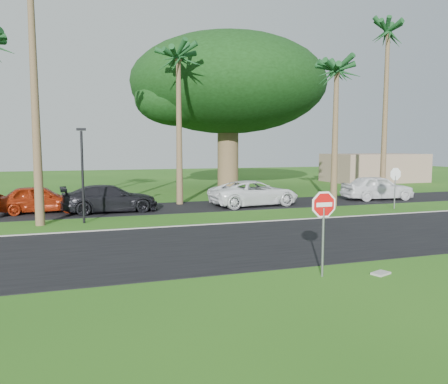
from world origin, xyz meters
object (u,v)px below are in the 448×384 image
at_px(stop_sign_near, 323,216).
at_px(car_pickup, 377,188).
at_px(car_minivan, 254,193).
at_px(car_dark, 110,199).
at_px(stop_sign_far, 395,179).
at_px(car_red, 40,199).

relative_size(stop_sign_near, car_pickup, 0.52).
bearing_deg(car_minivan, car_dark, 83.13).
bearing_deg(stop_sign_far, car_red, -13.02).
height_order(stop_sign_near, car_pickup, stop_sign_near).
distance_m(car_red, car_pickup, 22.17).
distance_m(stop_sign_near, stop_sign_far, 15.91).
distance_m(stop_sign_near, car_pickup, 20.07).
bearing_deg(stop_sign_near, car_pickup, 48.45).
bearing_deg(stop_sign_near, stop_sign_far, 43.73).
relative_size(stop_sign_near, stop_sign_far, 1.00).
height_order(stop_sign_near, car_dark, stop_sign_near).
bearing_deg(car_red, car_pickup, -94.76).
xyz_separation_m(car_minivan, car_pickup, (9.45, 0.24, 0.06)).
distance_m(stop_sign_far, car_red, 20.92).
xyz_separation_m(car_dark, car_pickup, (18.34, 0.26, 0.08)).
bearing_deg(stop_sign_far, car_minivan, -26.13).
relative_size(car_red, car_dark, 0.86).
distance_m(stop_sign_near, car_minivan, 15.28).
height_order(stop_sign_far, car_dark, stop_sign_far).
bearing_deg(car_red, stop_sign_near, -153.50).
bearing_deg(car_minivan, stop_sign_far, -123.10).
xyz_separation_m(car_red, car_pickup, (22.16, -0.71, 0.08)).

